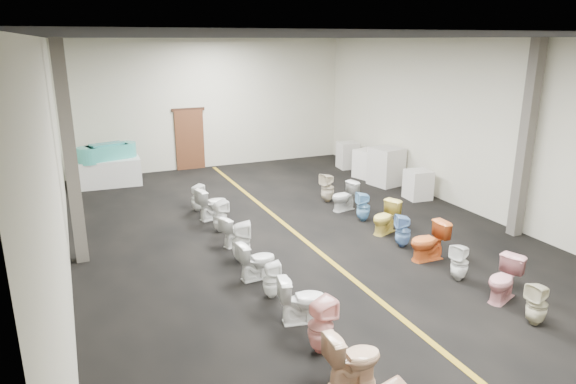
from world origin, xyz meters
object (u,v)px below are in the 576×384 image
Objects in this scene: toilet_right_3 at (504,280)px; toilet_right_5 at (429,241)px; toilet_left_2 at (353,358)px; toilet_right_2 at (537,304)px; toilet_left_5 at (271,280)px; toilet_left_11 at (197,198)px; appliance_crate_c at (370,164)px; toilet_right_9 at (344,196)px; bathtub at (107,152)px; toilet_right_6 at (403,231)px; appliance_crate_d at (348,155)px; toilet_left_10 at (212,203)px; toilet_left_7 at (241,242)px; appliance_crate_a at (418,185)px; toilet_left_4 at (302,299)px; toilet_right_7 at (385,218)px; toilet_left_9 at (220,216)px; toilet_right_4 at (460,262)px; toilet_left_8 at (235,230)px; toilet_right_8 at (363,207)px; toilet_left_6 at (257,260)px; toilet_left_3 at (321,326)px; appliance_crate_b at (386,166)px; display_table at (109,172)px; toilet_right_10 at (328,188)px.

toilet_right_5 reaches higher than toilet_right_3.
toilet_left_2 is 3.49m from toilet_right_2.
toilet_left_5 is 5.31m from toilet_left_11.
appliance_crate_c is 1.21× the size of toilet_left_2.
toilet_right_9 is (3.53, 6.46, -0.01)m from toilet_left_2.
toilet_left_2 is (2.06, -11.61, -0.68)m from bathtub.
toilet_right_6 is (-0.07, 0.80, -0.04)m from toilet_right_5.
toilet_left_10 is at bearing -150.45° from appliance_crate_d.
appliance_crate_d is at bearing -29.22° from toilet_left_7.
appliance_crate_a is 7.65m from toilet_left_4.
toilet_right_7 is 1.89m from toilet_right_9.
toilet_left_7 reaches higher than toilet_right_7.
toilet_left_11 is at bearing 16.01° from toilet_left_7.
toilet_left_2 is 1.02× the size of toilet_left_9.
toilet_right_2 is 6.34m from toilet_right_9.
bathtub is 2.50× the size of toilet_left_11.
toilet_right_3 is at bearing -73.29° from toilet_left_2.
toilet_left_5 is 3.65m from toilet_right_4.
toilet_left_8 is 0.95m from toilet_left_9.
toilet_right_6 is at bearing 7.73° from toilet_right_8.
toilet_right_4 is at bearing -119.39° from toilet_left_6.
toilet_right_3 is at bearing -106.84° from toilet_left_5.
appliance_crate_b is at bearing -51.90° from toilet_left_3.
toilet_left_9 is at bearing -137.06° from toilet_right_7.
toilet_left_5 is at bearing -10.83° from toilet_left_3.
appliance_crate_b is 1.52× the size of toilet_left_2.
appliance_crate_d is 1.27× the size of toilet_right_4.
toilet_left_4 is 1.07× the size of toilet_right_4.
appliance_crate_c is 8.51m from toilet_right_3.
toilet_right_6 is 0.96× the size of toilet_right_7.
appliance_crate_c is 1.21× the size of toilet_right_3.
appliance_crate_c reaches higher than toilet_left_7.
appliance_crate_a is at bearing -32.25° from display_table.
toilet_right_10 is (3.59, -0.69, 0.05)m from toilet_left_11.
appliance_crate_a is at bearing -110.49° from toilet_left_10.
toilet_left_4 reaches higher than toilet_left_5.
toilet_right_2 is at bearing 10.13° from toilet_right_8.
appliance_crate_d is 9.06m from toilet_right_4.
appliance_crate_d is at bearing 135.82° from toilet_right_7.
display_table is 1.05× the size of bathtub.
appliance_crate_d is 4.15m from toilet_right_10.
toilet_right_4 is at bearing -77.30° from bathtub.
toilet_left_5 is (1.95, -8.93, -0.73)m from bathtub.
appliance_crate_c reaches higher than display_table.
toilet_right_3 is (3.63, 0.95, -0.00)m from toilet_left_2.
toilet_right_9 is at bearing -59.58° from bathtub.
toilet_right_3 is at bearing -91.12° from toilet_left_4.
toilet_right_8 reaches higher than toilet_right_2.
toilet_right_2 is (-2.52, -10.46, -0.10)m from appliance_crate_d.
toilet_left_5 is 5.24m from toilet_right_9.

